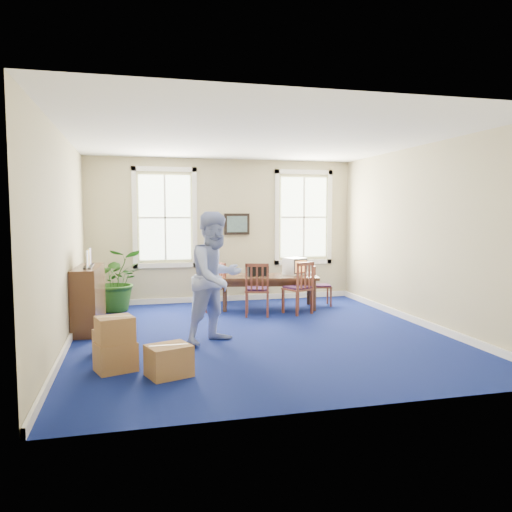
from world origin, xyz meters
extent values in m
plane|color=navy|center=(0.00, 0.00, 0.00)|extent=(6.50, 6.50, 0.00)
plane|color=white|center=(0.00, 0.00, 3.20)|extent=(6.50, 6.50, 0.00)
plane|color=tan|center=(0.00, 3.25, 1.60)|extent=(6.50, 0.00, 6.50)
plane|color=tan|center=(0.00, -3.25, 1.60)|extent=(6.50, 0.00, 6.50)
plane|color=tan|center=(-3.00, 0.00, 1.60)|extent=(0.00, 6.50, 6.50)
plane|color=tan|center=(3.00, 0.00, 1.60)|extent=(0.00, 6.50, 6.50)
cube|color=white|center=(0.00, 3.22, 0.06)|extent=(6.00, 0.04, 0.12)
cube|color=white|center=(-2.97, 0.00, 0.06)|extent=(0.04, 6.50, 0.12)
cube|color=white|center=(2.97, 0.00, 0.06)|extent=(0.04, 6.50, 0.12)
cube|color=white|center=(1.63, 2.17, 0.71)|extent=(0.15, 0.19, 0.05)
cube|color=black|center=(0.53, 2.22, 0.80)|extent=(0.44, 0.30, 0.21)
imported|color=#93A4E3|center=(-0.76, -0.32, 1.01)|extent=(1.25, 1.17, 2.03)
cube|color=#4A2C1A|center=(-2.75, 0.99, 0.54)|extent=(0.48, 1.41, 1.09)
imported|color=#1D4813|center=(-2.33, 2.62, 0.64)|extent=(1.16, 1.01, 1.28)
camera|label=1|loc=(-2.00, -7.86, 2.01)|focal=35.00mm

